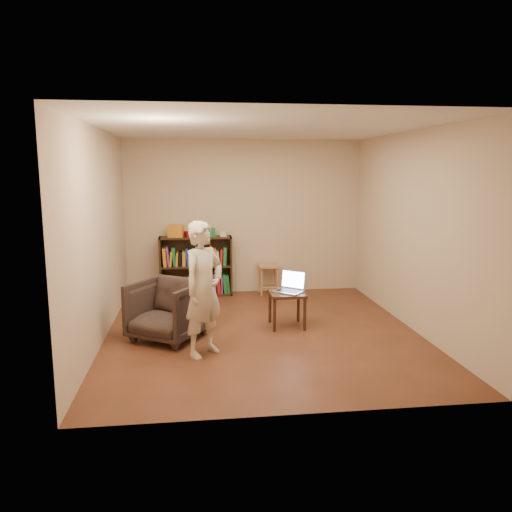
{
  "coord_description": "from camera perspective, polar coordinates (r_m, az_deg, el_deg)",
  "views": [
    {
      "loc": [
        -0.86,
        -6.2,
        2.09
      ],
      "look_at": [
        -0.04,
        0.35,
        0.95
      ],
      "focal_mm": 35.0,
      "sensor_mm": 36.0,
      "label": 1
    }
  ],
  "objects": [
    {
      "name": "laptop",
      "position": [
        6.75,
        3.9,
        -3.55
      ],
      "size": [
        0.48,
        0.47,
        0.28
      ],
      "rotation": [
        0.0,
        0.0,
        -0.69
      ],
      "color": "#ACACB1",
      "rests_on": "side_table"
    },
    {
      "name": "box_green",
      "position": [
        8.34,
        -5.22,
        2.7
      ],
      "size": [
        0.15,
        0.15,
        0.14
      ],
      "primitive_type": "cube",
      "rotation": [
        0.0,
        0.0,
        0.14
      ],
      "color": "#1B6736",
      "rests_on": "bookshelf"
    },
    {
      "name": "red_cloth",
      "position": [
        8.35,
        -7.13,
        2.51
      ],
      "size": [
        0.31,
        0.26,
        0.09
      ],
      "primitive_type": "cube",
      "rotation": [
        0.0,
        0.0,
        0.25
      ],
      "color": "maroon",
      "rests_on": "bookshelf"
    },
    {
      "name": "floor",
      "position": [
        6.6,
        0.71,
        -8.68
      ],
      "size": [
        4.5,
        4.5,
        0.0
      ],
      "primitive_type": "plane",
      "color": "#492817",
      "rests_on": "ground"
    },
    {
      "name": "armchair",
      "position": [
        6.34,
        -10.08,
        -6.11
      ],
      "size": [
        1.11,
        1.11,
        0.74
      ],
      "primitive_type": "imported",
      "rotation": [
        0.0,
        0.0,
        -0.57
      ],
      "color": "#322621",
      "rests_on": "floor"
    },
    {
      "name": "box_white",
      "position": [
        8.33,
        -3.72,
        2.53
      ],
      "size": [
        0.12,
        0.12,
        0.08
      ],
      "primitive_type": "cube",
      "rotation": [
        0.0,
        0.0,
        -0.2
      ],
      "color": "beige",
      "rests_on": "bookshelf"
    },
    {
      "name": "side_table",
      "position": [
        6.74,
        3.56,
        -4.82
      ],
      "size": [
        0.46,
        0.46,
        0.47
      ],
      "color": "black",
      "rests_on": "floor"
    },
    {
      "name": "person",
      "position": [
        5.65,
        -6.0,
        -3.79
      ],
      "size": [
        0.66,
        0.66,
        1.54
      ],
      "primitive_type": "imported",
      "rotation": [
        0.0,
        0.0,
        0.78
      ],
      "color": "beige",
      "rests_on": "floor"
    },
    {
      "name": "wall_back",
      "position": [
        8.53,
        -1.35,
        4.46
      ],
      "size": [
        4.0,
        0.0,
        4.0
      ],
      "primitive_type": "plane",
      "rotation": [
        1.57,
        0.0,
        0.0
      ],
      "color": "#C7AE96",
      "rests_on": "floor"
    },
    {
      "name": "ceiling",
      "position": [
        6.28,
        0.76,
        14.44
      ],
      "size": [
        4.5,
        4.5,
        0.0
      ],
      "primitive_type": "plane",
      "color": "silver",
      "rests_on": "wall_back"
    },
    {
      "name": "wall_left",
      "position": [
        6.35,
        -17.45,
        2.18
      ],
      "size": [
        0.0,
        4.5,
        4.5
      ],
      "primitive_type": "plane",
      "rotation": [
        1.57,
        0.0,
        1.57
      ],
      "color": "#C7AE96",
      "rests_on": "floor"
    },
    {
      "name": "bookshelf",
      "position": [
        8.46,
        -6.87,
        -1.54
      ],
      "size": [
        1.2,
        0.3,
        1.0
      ],
      "color": "black",
      "rests_on": "floor"
    },
    {
      "name": "wall_right",
      "position": [
        6.87,
        17.5,
        2.73
      ],
      "size": [
        0.0,
        4.5,
        4.5
      ],
      "primitive_type": "plane",
      "rotation": [
        1.57,
        0.0,
        -1.57
      ],
      "color": "#C7AE96",
      "rests_on": "floor"
    },
    {
      "name": "box_yellow",
      "position": [
        8.34,
        -9.14,
        2.84
      ],
      "size": [
        0.27,
        0.22,
        0.2
      ],
      "primitive_type": "cube",
      "rotation": [
        0.0,
        0.0,
        -0.19
      ],
      "color": "orange",
      "rests_on": "bookshelf"
    },
    {
      "name": "stool",
      "position": [
        8.49,
        1.44,
        -1.64
      ],
      "size": [
        0.35,
        0.35,
        0.51
      ],
      "color": "#A3744F",
      "rests_on": "floor"
    }
  ]
}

